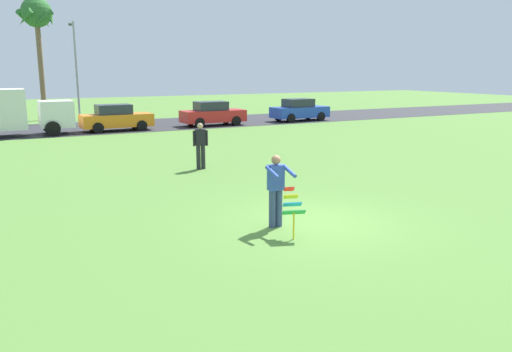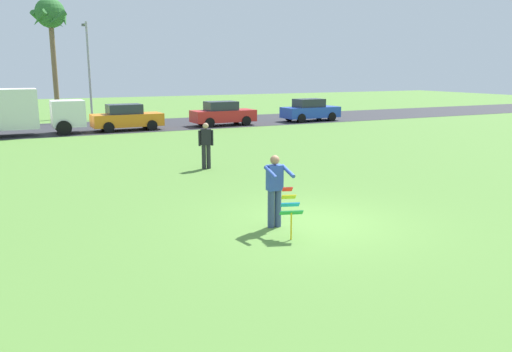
% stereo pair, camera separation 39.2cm
% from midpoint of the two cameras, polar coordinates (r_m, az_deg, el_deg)
% --- Properties ---
extents(ground_plane, '(120.00, 120.00, 0.00)m').
position_cam_midpoint_polar(ground_plane, '(12.67, 5.74, -5.15)').
color(ground_plane, '#568438').
extents(road_strip, '(120.00, 8.00, 0.01)m').
position_cam_midpoint_polar(road_strip, '(34.83, -16.46, 5.27)').
color(road_strip, '#2D2D33').
rests_on(road_strip, ground).
extents(person_kite_flyer, '(0.55, 0.67, 1.73)m').
position_cam_midpoint_polar(person_kite_flyer, '(12.01, 1.32, -1.35)').
color(person_kite_flyer, '#384772').
rests_on(person_kite_flyer, ground).
extents(kite_held, '(0.55, 0.71, 1.09)m').
position_cam_midpoint_polar(kite_held, '(11.35, 3.07, -3.33)').
color(kite_held, red).
rests_on(kite_held, ground).
extents(parked_truck_white_box, '(6.71, 2.15, 2.62)m').
position_cam_midpoint_polar(parked_truck_white_box, '(31.66, -26.91, 6.43)').
color(parked_truck_white_box, silver).
rests_on(parked_truck_white_box, ground).
extents(parked_car_orange, '(4.23, 1.90, 1.60)m').
position_cam_midpoint_polar(parked_car_orange, '(32.42, -15.66, 6.23)').
color(parked_car_orange, orange).
rests_on(parked_car_orange, ground).
extents(parked_car_red, '(4.22, 1.88, 1.60)m').
position_cam_midpoint_polar(parked_car_red, '(34.30, -5.18, 6.90)').
color(parked_car_red, red).
rests_on(parked_car_red, ground).
extents(parked_car_blue, '(4.26, 1.95, 1.60)m').
position_cam_midpoint_polar(parked_car_blue, '(37.43, 4.55, 7.31)').
color(parked_car_blue, '#2347B7').
rests_on(parked_car_blue, ground).
extents(palm_tree_right_near, '(2.58, 2.71, 8.68)m').
position_cam_midpoint_polar(palm_tree_right_near, '(41.07, -23.49, 15.86)').
color(palm_tree_right_near, brown).
rests_on(palm_tree_right_near, ground).
extents(streetlight_pole, '(0.24, 1.65, 7.00)m').
position_cam_midpoint_polar(streetlight_pole, '(39.71, -19.70, 11.59)').
color(streetlight_pole, '#9E9EA3').
rests_on(streetlight_pole, ground).
extents(person_walker_near, '(0.56, 0.28, 1.73)m').
position_cam_midpoint_polar(person_walker_near, '(19.25, -6.78, 3.51)').
color(person_walker_near, '#26262B').
rests_on(person_walker_near, ground).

